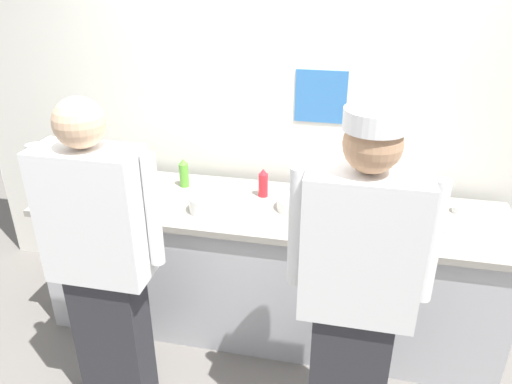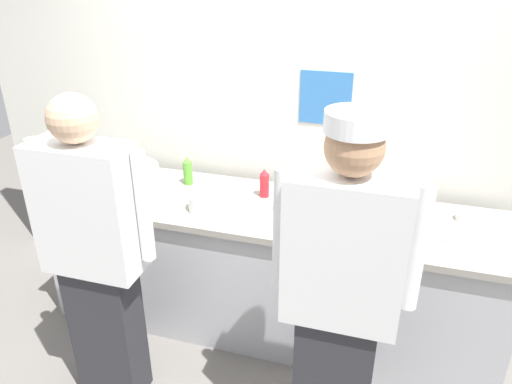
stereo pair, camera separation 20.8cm
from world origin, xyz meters
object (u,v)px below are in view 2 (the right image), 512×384
at_px(chef_center, 341,295).
at_px(sheet_tray, 399,223).
at_px(chef_near_left, 95,253).
at_px(plate_stack_rear, 205,202).
at_px(plate_stack_front, 294,205).
at_px(squeeze_bottle_secondary, 264,183).
at_px(ramekin_red_sauce, 206,189).
at_px(mixing_bowl_steel, 129,176).
at_px(squeeze_bottle_primary, 188,171).
at_px(ramekin_yellow_sauce, 327,212).
at_px(ramekin_orange_sauce, 464,216).
at_px(deli_cup, 88,184).

height_order(chef_center, sheet_tray, chef_center).
xyz_separation_m(chef_near_left, plate_stack_rear, (0.33, 0.64, 0.02)).
bearing_deg(plate_stack_front, squeeze_bottle_secondary, 149.00).
xyz_separation_m(plate_stack_front, ramekin_red_sauce, (-0.60, 0.07, -0.01)).
height_order(plate_stack_front, mixing_bowl_steel, mixing_bowl_steel).
bearing_deg(sheet_tray, squeeze_bottle_primary, 173.07).
xyz_separation_m(plate_stack_front, squeeze_bottle_primary, (-0.76, 0.17, 0.06)).
bearing_deg(squeeze_bottle_secondary, chef_near_left, -124.27).
distance_m(ramekin_red_sauce, ramekin_yellow_sauce, 0.80).
bearing_deg(ramekin_red_sauce, plate_stack_front, -7.02).
height_order(plate_stack_front, sheet_tray, plate_stack_front).
relative_size(ramekin_orange_sauce, ramekin_red_sauce, 1.07).
distance_m(mixing_bowl_steel, ramekin_orange_sauce, 2.08).
bearing_deg(chef_center, chef_near_left, 179.02).
distance_m(chef_center, plate_stack_front, 0.89).
bearing_deg(deli_cup, ramekin_orange_sauce, 7.60).
height_order(chef_center, ramekin_yellow_sauce, chef_center).
xyz_separation_m(sheet_tray, ramekin_red_sauce, (-1.20, 0.07, 0.01)).
bearing_deg(squeeze_bottle_primary, plate_stack_rear, -51.61).
distance_m(mixing_bowl_steel, deli_cup, 0.26).
relative_size(sheet_tray, ramekin_red_sauce, 5.71).
bearing_deg(ramekin_red_sauce, mixing_bowl_steel, -174.84).
height_order(squeeze_bottle_secondary, deli_cup, squeeze_bottle_secondary).
height_order(plate_stack_rear, mixing_bowl_steel, mixing_bowl_steel).
bearing_deg(plate_stack_rear, squeeze_bottle_primary, 128.39).
distance_m(chef_center, ramekin_orange_sauce, 1.13).
bearing_deg(squeeze_bottle_primary, chef_center, -40.35).
xyz_separation_m(sheet_tray, ramekin_orange_sauce, (0.35, 0.17, 0.01)).
height_order(mixing_bowl_steel, squeeze_bottle_primary, squeeze_bottle_primary).
bearing_deg(ramekin_orange_sauce, ramekin_red_sauce, -176.47).
bearing_deg(squeeze_bottle_secondary, sheet_tray, -8.98).
bearing_deg(sheet_tray, plate_stack_rear, -172.75).
height_order(mixing_bowl_steel, ramekin_orange_sauce, mixing_bowl_steel).
xyz_separation_m(plate_stack_front, deli_cup, (-1.32, -0.13, 0.02)).
height_order(chef_center, ramekin_red_sauce, chef_center).
bearing_deg(ramekin_orange_sauce, plate_stack_front, -169.98).
height_order(plate_stack_rear, deli_cup, deli_cup).
xyz_separation_m(chef_near_left, mixing_bowl_steel, (-0.27, 0.81, 0.04)).
xyz_separation_m(plate_stack_rear, mixing_bowl_steel, (-0.60, 0.17, 0.02)).
height_order(ramekin_orange_sauce, ramekin_red_sauce, ramekin_red_sauce).
xyz_separation_m(chef_near_left, ramekin_red_sauce, (0.25, 0.85, 0.00)).
distance_m(ramekin_orange_sauce, ramekin_red_sauce, 1.56).
bearing_deg(ramekin_red_sauce, squeeze_bottle_primary, 149.48).
bearing_deg(deli_cup, chef_center, -21.37).
distance_m(plate_stack_rear, squeeze_bottle_primary, 0.40).
height_order(squeeze_bottle_secondary, ramekin_orange_sauce, squeeze_bottle_secondary).
xyz_separation_m(sheet_tray, ramekin_yellow_sauce, (-0.41, -0.02, 0.01)).
bearing_deg(ramekin_orange_sauce, ramekin_yellow_sauce, -166.53).
bearing_deg(sheet_tray, squeeze_bottle_secondary, 171.02).
height_order(chef_center, squeeze_bottle_secondary, chef_center).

